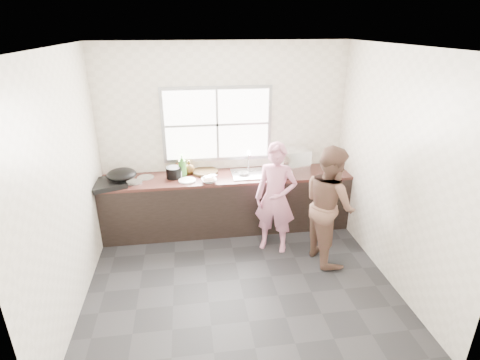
{
  "coord_description": "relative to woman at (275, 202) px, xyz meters",
  "views": [
    {
      "loc": [
        -0.53,
        -3.73,
        2.9
      ],
      "look_at": [
        0.1,
        0.65,
        1.05
      ],
      "focal_mm": 28.0,
      "sensor_mm": 36.0,
      "label": 1
    }
  ],
  "objects": [
    {
      "name": "floor",
      "position": [
        -0.58,
        -0.64,
        -0.72
      ],
      "size": [
        3.6,
        3.2,
        0.01
      ],
      "primitive_type": "cube",
      "color": "#252527",
      "rests_on": "ground"
    },
    {
      "name": "ceiling",
      "position": [
        -0.58,
        -0.64,
        1.99
      ],
      "size": [
        3.6,
        3.2,
        0.01
      ],
      "primitive_type": "cube",
      "color": "silver",
      "rests_on": "wall_back"
    },
    {
      "name": "wall_back",
      "position": [
        -0.58,
        0.97,
        0.64
      ],
      "size": [
        3.6,
        0.01,
        2.7
      ],
      "primitive_type": "cube",
      "color": "silver",
      "rests_on": "ground"
    },
    {
      "name": "wall_left",
      "position": [
        -2.38,
        -0.64,
        0.64
      ],
      "size": [
        0.01,
        3.2,
        2.7
      ],
      "primitive_type": "cube",
      "color": "beige",
      "rests_on": "ground"
    },
    {
      "name": "wall_right",
      "position": [
        1.23,
        -0.64,
        0.64
      ],
      "size": [
        0.01,
        3.2,
        2.7
      ],
      "primitive_type": "cube",
      "color": "silver",
      "rests_on": "ground"
    },
    {
      "name": "wall_front",
      "position": [
        -0.58,
        -2.24,
        0.64
      ],
      "size": [
        3.6,
        0.01,
        2.7
      ],
      "primitive_type": "cube",
      "color": "beige",
      "rests_on": "ground"
    },
    {
      "name": "cabinet",
      "position": [
        -0.58,
        0.65,
        -0.3
      ],
      "size": [
        3.6,
        0.62,
        0.82
      ],
      "primitive_type": "cube",
      "color": "black",
      "rests_on": "floor"
    },
    {
      "name": "countertop",
      "position": [
        -0.58,
        0.65,
        0.13
      ],
      "size": [
        3.6,
        0.64,
        0.04
      ],
      "primitive_type": "cube",
      "color": "#3D1E19",
      "rests_on": "cabinet"
    },
    {
      "name": "sink",
      "position": [
        -0.23,
        0.65,
        0.15
      ],
      "size": [
        0.55,
        0.45,
        0.02
      ],
      "primitive_type": "cube",
      "color": "silver",
      "rests_on": "countertop"
    },
    {
      "name": "faucet",
      "position": [
        -0.23,
        0.85,
        0.3
      ],
      "size": [
        0.02,
        0.02,
        0.3
      ],
      "primitive_type": "cylinder",
      "color": "silver",
      "rests_on": "countertop"
    },
    {
      "name": "window_frame",
      "position": [
        -0.68,
        0.95,
        0.84
      ],
      "size": [
        1.6,
        0.05,
        1.1
      ],
      "primitive_type": "cube",
      "color": "#9EA0A5",
      "rests_on": "wall_back"
    },
    {
      "name": "window_glazing",
      "position": [
        -0.68,
        0.93,
        0.84
      ],
      "size": [
        1.5,
        0.01,
        1.0
      ],
      "primitive_type": "cube",
      "color": "white",
      "rests_on": "window_frame"
    },
    {
      "name": "woman",
      "position": [
        0.0,
        0.0,
        0.0
      ],
      "size": [
        0.61,
        0.53,
        1.42
      ],
      "primitive_type": "imported",
      "rotation": [
        0.0,
        0.0,
        -0.43
      ],
      "color": "pink",
      "rests_on": "floor"
    },
    {
      "name": "person_side",
      "position": [
        0.62,
        -0.31,
        0.07
      ],
      "size": [
        0.69,
        0.83,
        1.56
      ],
      "primitive_type": "imported",
      "rotation": [
        0.0,
        0.0,
        1.72
      ],
      "color": "brown",
      "rests_on": "floor"
    },
    {
      "name": "cutting_board",
      "position": [
        -0.88,
        0.8,
        0.17
      ],
      "size": [
        0.47,
        0.47,
        0.04
      ],
      "primitive_type": "cylinder",
      "rotation": [
        0.0,
        0.0,
        -0.31
      ],
      "color": "#332614",
      "rests_on": "countertop"
    },
    {
      "name": "cleaver",
      "position": [
        -0.82,
        0.57,
        0.19
      ],
      "size": [
        0.21,
        0.17,
        0.01
      ],
      "primitive_type": "cube",
      "rotation": [
        0.0,
        0.0,
        0.52
      ],
      "color": "silver",
      "rests_on": "cutting_board"
    },
    {
      "name": "bowl_mince",
      "position": [
        -0.85,
        0.44,
        0.18
      ],
      "size": [
        0.24,
        0.24,
        0.05
      ],
      "primitive_type": "imported",
      "rotation": [
        0.0,
        0.0,
        0.13
      ],
      "color": "silver",
      "rests_on": "countertop"
    },
    {
      "name": "bowl_crabs",
      "position": [
        0.21,
        0.46,
        0.18
      ],
      "size": [
        0.28,
        0.28,
        0.07
      ],
      "primitive_type": "imported",
      "rotation": [
        0.0,
        0.0,
        -0.37
      ],
      "color": "white",
      "rests_on": "countertop"
    },
    {
      "name": "bowl_held",
      "position": [
        -0.33,
        0.64,
        0.18
      ],
      "size": [
        0.25,
        0.25,
        0.06
      ],
      "primitive_type": "imported",
      "rotation": [
        0.0,
        0.0,
        0.43
      ],
      "color": "silver",
      "rests_on": "countertop"
    },
    {
      "name": "black_pot",
      "position": [
        -1.33,
        0.68,
        0.23
      ],
      "size": [
        0.24,
        0.24,
        0.16
      ],
      "primitive_type": "cylinder",
      "rotation": [
        0.0,
        0.0,
        -0.1
      ],
      "color": "black",
      "rests_on": "countertop"
    },
    {
      "name": "plate_food",
      "position": [
        -1.15,
        0.53,
        0.16
      ],
      "size": [
        0.29,
        0.29,
        0.02
      ],
      "primitive_type": "cylinder",
      "rotation": [
        0.0,
        0.0,
        -0.21
      ],
      "color": "white",
      "rests_on": "countertop"
    },
    {
      "name": "bottle_green",
      "position": [
        -1.21,
        0.73,
        0.31
      ],
      "size": [
        0.15,
        0.15,
        0.33
      ],
      "primitive_type": "imported",
      "rotation": [
        0.0,
        0.0,
        -0.17
      ],
      "color": "#3A7F29",
      "rests_on": "countertop"
    },
    {
      "name": "bottle_brown_tall",
      "position": [
        -1.25,
        0.88,
        0.24
      ],
      "size": [
        0.11,
        0.11,
        0.18
      ],
      "primitive_type": "imported",
      "rotation": [
        0.0,
        0.0,
        0.36
      ],
      "color": "#4A2712",
      "rests_on": "countertop"
    },
    {
      "name": "bottle_brown_short",
      "position": [
        -1.11,
        0.82,
        0.24
      ],
      "size": [
        0.19,
        0.19,
        0.19
      ],
      "primitive_type": "imported",
      "rotation": [
        0.0,
        0.0,
        0.39
      ],
      "color": "#503514",
      "rests_on": "countertop"
    },
    {
      "name": "glass_jar",
      "position": [
        -1.25,
        0.67,
        0.2
      ],
      "size": [
        0.08,
        0.08,
        0.09
      ],
      "primitive_type": "cylinder",
      "rotation": [
        0.0,
        0.0,
        0.24
      ],
      "color": "white",
      "rests_on": "countertop"
    },
    {
      "name": "burner",
      "position": [
        -2.23,
        0.51,
        0.18
      ],
      "size": [
        0.58,
        0.58,
        0.07
      ],
      "primitive_type": "cube",
      "rotation": [
        0.0,
        0.0,
        0.37
      ],
      "color": "black",
      "rests_on": "countertop"
    },
    {
      "name": "wok",
      "position": [
        -2.04,
        0.56,
        0.28
      ],
      "size": [
        0.43,
        0.43,
        0.15
      ],
      "primitive_type": "ellipsoid",
      "rotation": [
        0.0,
        0.0,
        0.09
      ],
      "color": "black",
      "rests_on": "burner"
    },
    {
      "name": "dish_rack",
      "position": [
        0.43,
        0.71,
        0.31
      ],
      "size": [
        0.47,
        0.36,
        0.33
      ],
      "primitive_type": "cube",
      "rotation": [
        0.0,
        0.0,
        0.14
      ],
      "color": "white",
      "rests_on": "countertop"
    },
    {
      "name": "pot_lid_left",
      "position": [
        -1.89,
        0.57,
        0.16
      ],
      "size": [
        0.31,
        0.31,
        0.01
      ],
      "primitive_type": "cylinder",
      "rotation": [
        0.0,
        0.0,
        0.31
      ],
      "color": "#ABAEB2",
      "rests_on": "countertop"
    },
    {
      "name": "pot_lid_right",
      "position": [
        -1.74,
        0.73,
        0.16
      ],
      "size": [
        0.24,
        0.24,
        0.01
      ],
      "primitive_type": "cylinder",
      "rotation": [
        0.0,
        0.0,
        -0.0
      ],
      "color": "silver",
      "rests_on": "countertop"
    }
  ]
}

